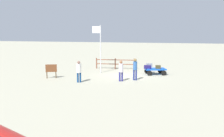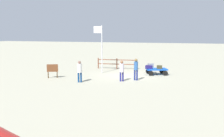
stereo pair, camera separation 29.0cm
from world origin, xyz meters
TOP-DOWN VIEW (x-y plane):
  - ground_plane at (0.00, 0.00)m, footprint 120.00×120.00m
  - luggage_cart at (-2.66, -1.18)m, footprint 2.18×1.80m
  - suitcase_olive at (-2.95, -1.18)m, footprint 0.51×0.37m
  - suitcase_maroon at (-1.97, -1.02)m, footprint 0.65×0.40m
  - suitcase_grey at (-2.06, -1.75)m, footprint 0.65×0.48m
  - worker_lead at (-1.20, 1.90)m, footprint 0.37×0.37m
  - worker_trailing at (-0.14, 2.60)m, footprint 0.47×0.47m
  - worker_supervisor at (3.03, 3.82)m, footprint 0.47×0.47m
  - flagpole at (2.66, -0.82)m, footprint 0.85×0.15m
  - signboard at (6.00, 2.75)m, footprint 0.91×0.41m
  - wooden_fence at (1.73, -3.59)m, footprint 4.23×0.45m

SIDE VIEW (x-z plane):
  - ground_plane at x=0.00m, z-range 0.00..0.00m
  - luggage_cart at x=-2.66m, z-range 0.14..0.71m
  - wooden_fence at x=1.73m, z-range 0.09..1.24m
  - suitcase_maroon at x=-1.97m, z-range 0.57..0.87m
  - suitcase_olive at x=-2.95m, z-range 0.57..0.88m
  - suitcase_grey at x=-2.06m, z-range 0.57..0.97m
  - signboard at x=6.00m, z-range 0.18..1.39m
  - worker_trailing at x=-0.14m, z-range 0.15..1.85m
  - worker_supervisor at x=3.03m, z-range 0.16..1.90m
  - worker_lead at x=-1.20m, z-range 0.16..1.98m
  - flagpole at x=2.66m, z-range 0.45..5.06m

